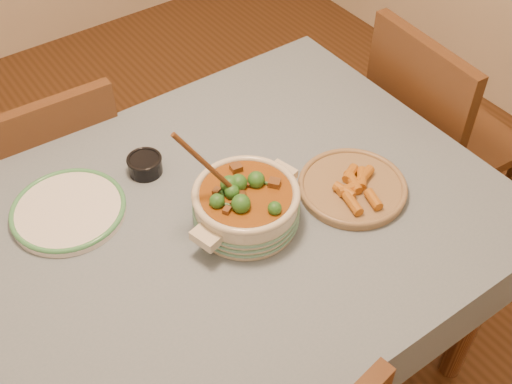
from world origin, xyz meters
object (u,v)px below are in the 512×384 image
Objects in this scene: white_plate at (68,210)px; chair_far at (57,180)px; condiment_bowl at (145,164)px; chair_right at (431,134)px; stew_casserole at (246,203)px; fried_plate at (352,186)px; dining_table at (181,264)px.

white_plate is 0.51m from chair_far.
condiment_bowl is (0.23, 0.02, 0.01)m from white_plate.
white_plate is 1.25m from chair_right.
stew_casserole is at bearing -38.80° from white_plate.
fried_plate is (0.64, -0.36, 0.01)m from white_plate.
chair_far reaches higher than condiment_bowl.
dining_table is 0.49m from fried_plate.
stew_casserole is at bearing 113.58° from chair_far.
stew_casserole is 0.30m from fried_plate.
chair_right is at bearing 4.74° from dining_table.
condiment_bowl is 0.51m from chair_far.
white_plate is (-0.18, 0.24, 0.11)m from dining_table.
white_plate is at bearing 150.84° from fried_plate.
chair_right is at bearing -7.24° from white_plate.
dining_table is 0.30m from condiment_bowl.
white_plate is 0.41× the size of chair_right.
fried_plate is 0.35× the size of chair_far.
fried_plate is 1.00m from chair_far.
chair_far is at bearing 78.74° from white_plate.
stew_casserole is (0.17, -0.04, 0.16)m from dining_table.
stew_casserole is at bearing 165.56° from fried_plate.
chair_far is at bearing 111.13° from condiment_bowl.
stew_casserole is 0.33m from condiment_bowl.
chair_far is (-0.27, 0.70, -0.33)m from stew_casserole.
stew_casserole is at bearing 102.27° from chair_right.
chair_far is (-0.56, 0.77, -0.28)m from fried_plate.
chair_far is at bearing 98.27° from dining_table.
chair_right is (0.57, 0.20, -0.25)m from fried_plate.
condiment_bowl is (0.06, 0.26, 0.12)m from dining_table.
white_plate is 0.74m from fried_plate.
condiment_bowl is 0.13× the size of chair_far.
chair_right is at bearing 155.75° from chair_far.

